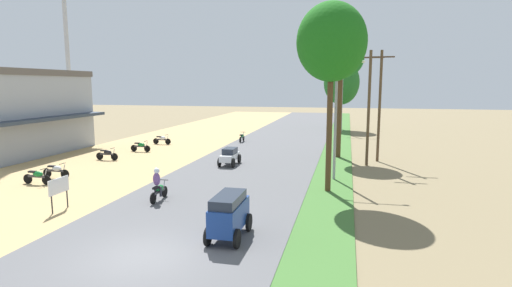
{
  "coord_description": "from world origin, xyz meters",
  "views": [
    {
      "loc": [
        6.47,
        -11.54,
        5.72
      ],
      "look_at": [
        0.16,
        16.29,
        1.53
      ],
      "focal_mm": 28.3,
      "sensor_mm": 36.0,
      "label": 1
    }
  ],
  "objects_px": {
    "median_tree_third": "(342,82)",
    "streetlamp_mid": "(342,96)",
    "parked_motorbike_fourth": "(141,146)",
    "utility_pole_far": "(380,104)",
    "parked_motorbike_third": "(107,154)",
    "motorbike_ahead_second": "(242,137)",
    "median_tree_nearest": "(332,43)",
    "motorbike_foreground_rider": "(158,185)",
    "parked_motorbike_second": "(56,170)",
    "utility_pole_near": "(369,106)",
    "street_signboard": "(59,188)",
    "car_sedan_white": "(230,156)",
    "parked_motorbike_fifth": "(162,139)",
    "parked_motorbike_nearest": "(37,176)",
    "car_van_blue": "(229,213)",
    "median_tree_second": "(341,59)",
    "streetlamp_near": "(336,110)"
  },
  "relations": [
    {
      "from": "median_tree_nearest",
      "to": "median_tree_third",
      "type": "distance_m",
      "value": 30.8
    },
    {
      "from": "parked_motorbike_second",
      "to": "utility_pole_far",
      "type": "relative_size",
      "value": 0.22
    },
    {
      "from": "parked_motorbike_third",
      "to": "median_tree_third",
      "type": "height_order",
      "value": "median_tree_third"
    },
    {
      "from": "parked_motorbike_nearest",
      "to": "parked_motorbike_third",
      "type": "relative_size",
      "value": 1.0
    },
    {
      "from": "median_tree_third",
      "to": "parked_motorbike_fifth",
      "type": "bearing_deg",
      "value": -133.77
    },
    {
      "from": "parked_motorbike_fifth",
      "to": "car_van_blue",
      "type": "relative_size",
      "value": 0.75
    },
    {
      "from": "car_van_blue",
      "to": "parked_motorbike_fourth",
      "type": "bearing_deg",
      "value": 127.07
    },
    {
      "from": "streetlamp_near",
      "to": "utility_pole_far",
      "type": "distance_m",
      "value": 7.43
    },
    {
      "from": "parked_motorbike_nearest",
      "to": "car_sedan_white",
      "type": "distance_m",
      "value": 11.99
    },
    {
      "from": "streetlamp_mid",
      "to": "utility_pole_far",
      "type": "distance_m",
      "value": 17.73
    },
    {
      "from": "parked_motorbike_nearest",
      "to": "utility_pole_near",
      "type": "height_order",
      "value": "utility_pole_near"
    },
    {
      "from": "parked_motorbike_third",
      "to": "median_tree_second",
      "type": "relative_size",
      "value": 0.19
    },
    {
      "from": "median_tree_nearest",
      "to": "motorbike_foreground_rider",
      "type": "bearing_deg",
      "value": -154.3
    },
    {
      "from": "parked_motorbike_nearest",
      "to": "car_van_blue",
      "type": "distance_m",
      "value": 14.13
    },
    {
      "from": "utility_pole_near",
      "to": "parked_motorbike_third",
      "type": "bearing_deg",
      "value": -172.39
    },
    {
      "from": "parked_motorbike_fourth",
      "to": "parked_motorbike_nearest",
      "type": "bearing_deg",
      "value": -90.73
    },
    {
      "from": "median_tree_nearest",
      "to": "motorbike_foreground_rider",
      "type": "distance_m",
      "value": 11.26
    },
    {
      "from": "parked_motorbike_second",
      "to": "parked_motorbike_fourth",
      "type": "distance_m",
      "value": 10.03
    },
    {
      "from": "parked_motorbike_nearest",
      "to": "car_sedan_white",
      "type": "relative_size",
      "value": 0.8
    },
    {
      "from": "median_tree_third",
      "to": "streetlamp_mid",
      "type": "distance_m",
      "value": 3.99
    },
    {
      "from": "parked_motorbike_third",
      "to": "parked_motorbike_fifth",
      "type": "distance_m",
      "value": 8.44
    },
    {
      "from": "median_tree_second",
      "to": "streetlamp_near",
      "type": "distance_m",
      "value": 8.42
    },
    {
      "from": "parked_motorbike_third",
      "to": "median_tree_nearest",
      "type": "distance_m",
      "value": 18.92
    },
    {
      "from": "parked_motorbike_nearest",
      "to": "motorbike_ahead_second",
      "type": "relative_size",
      "value": 1.0
    },
    {
      "from": "median_tree_third",
      "to": "car_sedan_white",
      "type": "distance_m",
      "value": 26.75
    },
    {
      "from": "parked_motorbike_nearest",
      "to": "streetlamp_mid",
      "type": "distance_m",
      "value": 33.87
    },
    {
      "from": "parked_motorbike_second",
      "to": "street_signboard",
      "type": "distance_m",
      "value": 7.2
    },
    {
      "from": "median_tree_second",
      "to": "utility_pole_near",
      "type": "bearing_deg",
      "value": -52.4
    },
    {
      "from": "median_tree_second",
      "to": "streetlamp_near",
      "type": "bearing_deg",
      "value": -90.43
    },
    {
      "from": "motorbike_foreground_rider",
      "to": "streetlamp_near",
      "type": "bearing_deg",
      "value": 39.05
    },
    {
      "from": "parked_motorbike_third",
      "to": "motorbike_ahead_second",
      "type": "height_order",
      "value": "motorbike_ahead_second"
    },
    {
      "from": "median_tree_second",
      "to": "car_van_blue",
      "type": "distance_m",
      "value": 19.68
    },
    {
      "from": "parked_motorbike_nearest",
      "to": "parked_motorbike_third",
      "type": "xyz_separation_m",
      "value": [
        -0.4,
        7.53,
        0.0
      ]
    },
    {
      "from": "parked_motorbike_fourth",
      "to": "street_signboard",
      "type": "height_order",
      "value": "street_signboard"
    },
    {
      "from": "street_signboard",
      "to": "motorbike_foreground_rider",
      "type": "bearing_deg",
      "value": 32.24
    },
    {
      "from": "streetlamp_near",
      "to": "utility_pole_near",
      "type": "relative_size",
      "value": 0.89
    },
    {
      "from": "parked_motorbike_second",
      "to": "median_tree_second",
      "type": "xyz_separation_m",
      "value": [
        16.56,
        11.17,
        7.09
      ]
    },
    {
      "from": "median_tree_second",
      "to": "parked_motorbike_second",
      "type": "bearing_deg",
      "value": -146.0
    },
    {
      "from": "street_signboard",
      "to": "streetlamp_mid",
      "type": "relative_size",
      "value": 0.2
    },
    {
      "from": "parked_motorbike_third",
      "to": "utility_pole_near",
      "type": "bearing_deg",
      "value": 7.61
    },
    {
      "from": "median_tree_second",
      "to": "motorbike_foreground_rider",
      "type": "bearing_deg",
      "value": -119.93
    },
    {
      "from": "parked_motorbike_fourth",
      "to": "utility_pole_far",
      "type": "height_order",
      "value": "utility_pole_far"
    },
    {
      "from": "streetlamp_near",
      "to": "street_signboard",
      "type": "bearing_deg",
      "value": -142.94
    },
    {
      "from": "street_signboard",
      "to": "car_sedan_white",
      "type": "xyz_separation_m",
      "value": [
        4.54,
        11.68,
        -0.37
      ]
    },
    {
      "from": "streetlamp_near",
      "to": "car_van_blue",
      "type": "xyz_separation_m",
      "value": [
        -3.45,
        -10.5,
        -3.2
      ]
    },
    {
      "from": "parked_motorbike_third",
      "to": "median_tree_second",
      "type": "xyz_separation_m",
      "value": [
        16.94,
        5.22,
        7.09
      ]
    },
    {
      "from": "parked_motorbike_fifth",
      "to": "median_tree_third",
      "type": "distance_m",
      "value": 24.2
    },
    {
      "from": "parked_motorbike_nearest",
      "to": "median_tree_third",
      "type": "distance_m",
      "value": 37.21
    },
    {
      "from": "parked_motorbike_fifth",
      "to": "median_tree_second",
      "type": "distance_m",
      "value": 18.27
    },
    {
      "from": "car_van_blue",
      "to": "utility_pole_far",
      "type": "bearing_deg",
      "value": 69.64
    }
  ]
}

